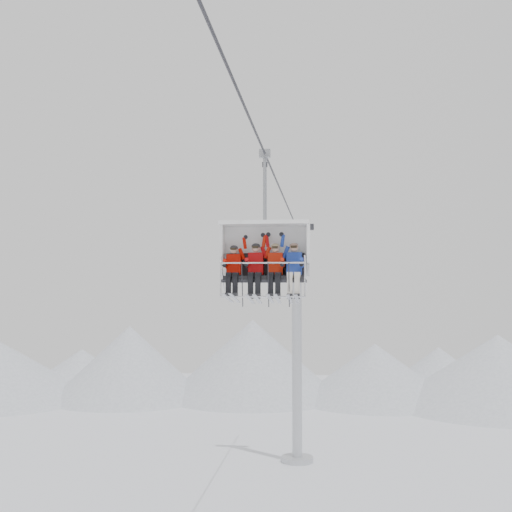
# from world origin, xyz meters

# --- Properties ---
(ridgeline) EXTENTS (72.00, 21.00, 7.00)m
(ridgeline) POSITION_xyz_m (-1.58, 42.05, 2.84)
(ridgeline) COLOR silver
(ridgeline) RESTS_ON ground
(lift_tower_right) EXTENTS (2.00, 1.80, 13.48)m
(lift_tower_right) POSITION_xyz_m (0.00, 22.00, 5.78)
(lift_tower_right) COLOR #B1B4B9
(lift_tower_right) RESTS_ON ground
(haul_cable) EXTENTS (0.06, 50.00, 0.06)m
(haul_cable) POSITION_xyz_m (0.00, 0.00, 13.30)
(haul_cable) COLOR #2F2F34
(haul_cable) RESTS_ON lift_tower_left
(chairlift_carrier) EXTENTS (2.37, 1.17, 3.98)m
(chairlift_carrier) POSITION_xyz_m (0.00, 2.36, 10.67)
(chairlift_carrier) COLOR black
(chairlift_carrier) RESTS_ON haul_cable
(skier_far_left) EXTENTS (0.37, 1.69, 1.51)m
(skier_far_left) POSITION_xyz_m (-0.82, 2.05, 10.18)
(skier_far_left) COLOR #B60C01
(skier_far_left) RESTS_ON chairlift_carrier
(skier_center_left) EXTENTS (0.40, 1.69, 1.59)m
(skier_center_left) POSITION_xyz_m (-0.23, 2.06, 10.20)
(skier_center_left) COLOR #A30708
(skier_center_left) RESTS_ON chairlift_carrier
(skier_center_right) EXTENTS (0.39, 1.69, 1.57)m
(skier_center_right) POSITION_xyz_m (0.29, 2.06, 10.19)
(skier_center_right) COLOR #B61A07
(skier_center_right) RESTS_ON chairlift_carrier
(skier_far_right) EXTENTS (0.40, 1.69, 1.59)m
(skier_far_right) POSITION_xyz_m (0.78, 2.06, 10.20)
(skier_far_right) COLOR #1D389F
(skier_far_right) RESTS_ON chairlift_carrier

